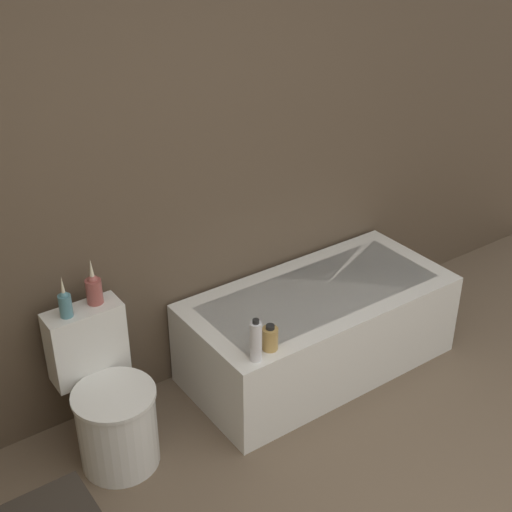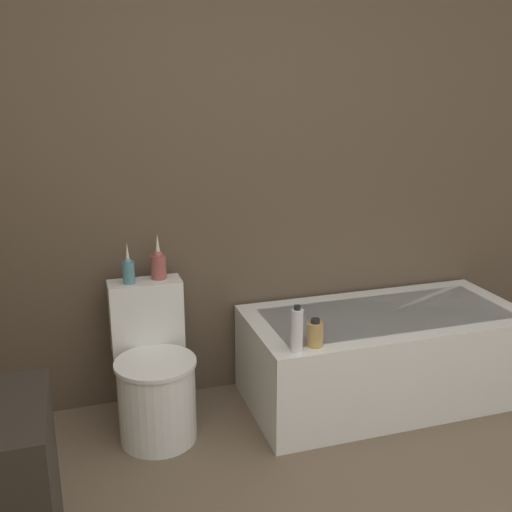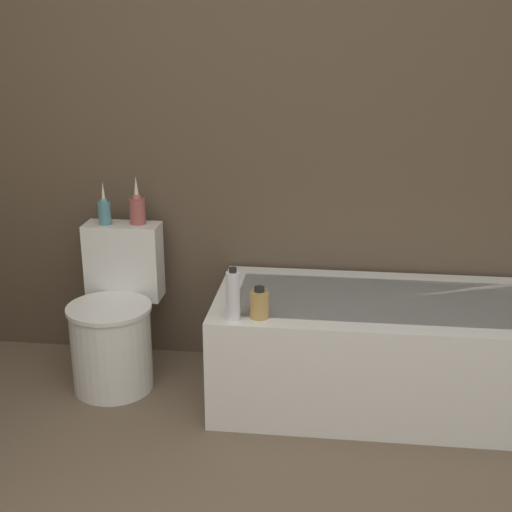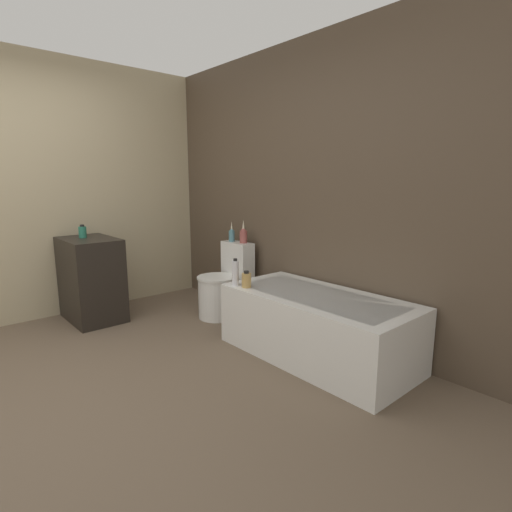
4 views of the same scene
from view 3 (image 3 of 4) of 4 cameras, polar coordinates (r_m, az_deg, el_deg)
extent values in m
cube|color=brown|center=(3.53, -2.20, 11.67)|extent=(6.40, 0.06, 2.60)
cube|color=white|center=(3.39, 10.02, -7.45)|extent=(1.54, 0.73, 0.51)
cube|color=#B7BCC6|center=(3.29, 10.26, -3.55)|extent=(1.34, 0.53, 0.01)
cylinder|color=white|center=(3.53, -11.46, -7.31)|extent=(0.38, 0.38, 0.41)
cylinder|color=white|center=(3.45, -11.69, -4.10)|extent=(0.40, 0.40, 0.02)
cube|color=white|center=(3.64, -10.52, -0.39)|extent=(0.37, 0.16, 0.39)
cylinder|color=teal|center=(3.58, -12.02, 3.37)|extent=(0.06, 0.06, 0.11)
sphere|color=teal|center=(3.56, -12.08, 4.25)|extent=(0.04, 0.04, 0.04)
cone|color=beige|center=(3.55, -12.14, 5.04)|extent=(0.02, 0.02, 0.10)
cylinder|color=#994C47|center=(3.56, -9.47, 3.55)|extent=(0.08, 0.08, 0.13)
sphere|color=#994C47|center=(3.54, -9.52, 4.53)|extent=(0.05, 0.05, 0.05)
cone|color=beige|center=(3.53, -9.57, 5.42)|extent=(0.03, 0.03, 0.11)
cylinder|color=silver|center=(2.99, -1.85, -3.22)|extent=(0.06, 0.06, 0.21)
cylinder|color=black|center=(2.95, -1.87, -1.12)|extent=(0.03, 0.03, 0.02)
cylinder|color=tan|center=(3.02, 0.27, -3.91)|extent=(0.08, 0.08, 0.12)
cylinder|color=black|center=(3.00, 0.27, -2.68)|extent=(0.04, 0.04, 0.02)
camera|label=1|loc=(2.26, -78.37, 28.66)|focal=50.00mm
camera|label=2|loc=(1.43, -71.36, 7.00)|focal=42.00mm
camera|label=4|loc=(2.29, 76.74, -4.69)|focal=28.00mm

